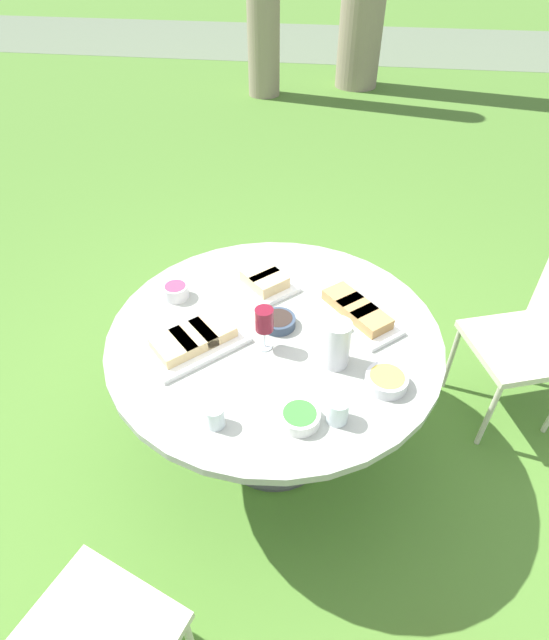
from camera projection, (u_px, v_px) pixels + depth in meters
ground_plane at (274, 443)px, 2.51m from camera, size 40.00×40.00×0.00m
river_strip at (343, 43)px, 9.04m from camera, size 40.00×3.06×0.01m
dining_table at (274, 351)px, 2.08m from camera, size 1.34×1.34×0.76m
chair_near_right at (537, 333)px, 2.35m from camera, size 0.54×0.55×0.89m
water_pitcher at (337, 344)px, 1.81m from camera, size 0.11×0.10×0.19m
wine_glass at (264, 321)px, 1.85m from camera, size 0.07×0.07×0.19m
platter_bread_main at (262, 280)px, 2.22m from camera, size 0.38×0.38×0.07m
platter_charcuterie at (194, 340)px, 1.93m from camera, size 0.44×0.44×0.06m
platter_sandwich_side at (356, 311)px, 2.06m from camera, size 0.40×0.41×0.07m
bowl_fries at (386, 380)px, 1.77m from camera, size 0.15×0.15×0.05m
bowl_salad at (300, 417)px, 1.65m from camera, size 0.14×0.14×0.05m
bowl_olives at (278, 321)px, 2.02m from camera, size 0.14×0.14×0.04m
bowl_dip_red at (176, 291)px, 2.16m from camera, size 0.11×0.11×0.06m
cup_water_near at (215, 416)px, 1.64m from camera, size 0.06×0.06×0.08m
cup_water_far at (338, 410)px, 1.65m from camera, size 0.07×0.07×0.09m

